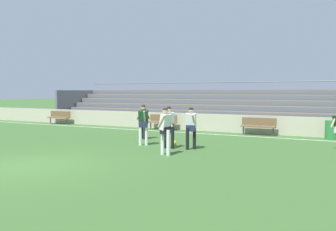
# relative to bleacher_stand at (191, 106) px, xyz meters

# --- Properties ---
(ground_plane) EXTENTS (160.00, 160.00, 0.00)m
(ground_plane) POSITION_rel_bleacher_stand_xyz_m (1.01, -14.48, -1.27)
(ground_plane) COLOR #3D662D
(field_line_sideline) EXTENTS (44.00, 0.12, 0.01)m
(field_line_sideline) POSITION_rel_bleacher_stand_xyz_m (1.01, -4.23, -1.27)
(field_line_sideline) COLOR white
(field_line_sideline) RESTS_ON ground
(sideline_wall) EXTENTS (48.00, 0.16, 0.99)m
(sideline_wall) POSITION_rel_bleacher_stand_xyz_m (1.01, -2.92, -0.77)
(sideline_wall) COLOR beige
(sideline_wall) RESTS_ON ground
(bleacher_stand) EXTENTS (20.47, 4.67, 2.96)m
(bleacher_stand) POSITION_rel_bleacher_stand_xyz_m (0.00, 0.00, 0.00)
(bleacher_stand) COLOR #897051
(bleacher_stand) RESTS_ON ground
(bench_near_wall_gap) EXTENTS (1.80, 0.40, 0.90)m
(bench_near_wall_gap) POSITION_rel_bleacher_stand_xyz_m (5.36, -3.46, -0.72)
(bench_near_wall_gap) COLOR brown
(bench_near_wall_gap) RESTS_ON ground
(bench_far_right) EXTENTS (1.80, 0.40, 0.90)m
(bench_far_right) POSITION_rel_bleacher_stand_xyz_m (-8.62, -3.46, -0.72)
(bench_far_right) COLOR brown
(bench_far_right) RESTS_ON ground
(bench_near_bin) EXTENTS (1.80, 0.40, 0.90)m
(bench_near_bin) POSITION_rel_bleacher_stand_xyz_m (-0.34, -3.46, -0.72)
(bench_near_bin) COLOR brown
(bench_near_bin) RESTS_ON ground
(trash_bin) EXTENTS (0.58, 0.58, 0.90)m
(trash_bin) POSITION_rel_bleacher_stand_xyz_m (8.84, -3.45, -0.82)
(trash_bin) COLOR #2D7F3D
(trash_bin) RESTS_ON ground
(player_white_wide_left) EXTENTS (0.46, 0.63, 1.65)m
(player_white_wide_left) POSITION_rel_bleacher_stand_xyz_m (4.13, -9.36, -0.29)
(player_white_wide_left) COLOR black
(player_white_wide_left) RESTS_ON ground
(player_dark_deep_cover) EXTENTS (0.47, 0.59, 1.71)m
(player_dark_deep_cover) POSITION_rel_bleacher_stand_xyz_m (1.90, -9.31, -0.25)
(player_dark_deep_cover) COLOR white
(player_dark_deep_cover) RESTS_ON ground
(player_white_on_ball) EXTENTS (0.46, 0.54, 1.70)m
(player_white_on_ball) POSITION_rel_bleacher_stand_xyz_m (3.83, -10.95, -0.25)
(player_white_on_ball) COLOR white
(player_white_on_ball) RESTS_ON ground
(player_white_dropping_back) EXTENTS (0.48, 0.62, 1.68)m
(player_white_dropping_back) POSITION_rel_bleacher_stand_xyz_m (3.25, -9.56, -0.27)
(player_white_dropping_back) COLOR black
(player_white_dropping_back) RESTS_ON ground
(player_dark_wide_right) EXTENTS (0.54, 0.44, 1.65)m
(player_dark_wide_right) POSITION_rel_bleacher_stand_xyz_m (0.86, -7.60, -0.29)
(player_dark_wide_right) COLOR black
(player_dark_wide_right) RESTS_ON ground
(soccer_ball) EXTENTS (0.22, 0.22, 0.22)m
(soccer_ball) POSITION_rel_bleacher_stand_xyz_m (3.07, -8.75, -1.16)
(soccer_ball) COLOR yellow
(soccer_ball) RESTS_ON ground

